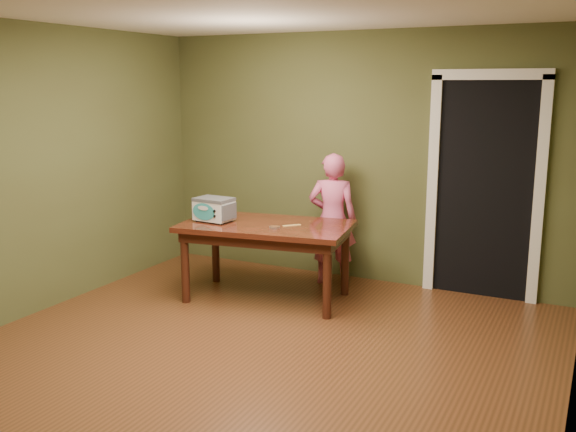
{
  "coord_description": "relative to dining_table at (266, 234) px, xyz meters",
  "views": [
    {
      "loc": [
        2.33,
        -3.83,
        2.07
      ],
      "look_at": [
        -0.08,
        1.0,
        0.95
      ],
      "focal_mm": 40.0,
      "sensor_mm": 36.0,
      "label": 1
    }
  ],
  "objects": [
    {
      "name": "toy_oven",
      "position": [
        -0.51,
        -0.13,
        0.23
      ],
      "size": [
        0.39,
        0.28,
        0.23
      ],
      "rotation": [
        0.0,
        0.0,
        -0.08
      ],
      "color": "#4C4F54",
      "rests_on": "dining_table"
    },
    {
      "name": "spatula",
      "position": [
        0.26,
        0.02,
        0.1
      ],
      "size": [
        0.14,
        0.15,
        0.01
      ],
      "primitive_type": "cube",
      "rotation": [
        0.0,
        0.0,
        0.85
      ],
      "color": "#E6C064",
      "rests_on": "dining_table"
    },
    {
      "name": "child",
      "position": [
        0.38,
        0.75,
        0.04
      ],
      "size": [
        0.57,
        0.45,
        1.37
      ],
      "primitive_type": "imported",
      "rotation": [
        0.0,
        0.0,
        3.42
      ],
      "color": "#DF5B8A",
      "rests_on": "floor"
    },
    {
      "name": "doorway",
      "position": [
        1.84,
        1.33,
        0.41
      ],
      "size": [
        1.1,
        0.66,
        2.25
      ],
      "color": "black",
      "rests_on": "ground"
    },
    {
      "name": "room_shell",
      "position": [
        0.54,
        -1.45,
        1.06
      ],
      "size": [
        4.52,
        5.02,
        2.61
      ],
      "color": "#4B532C",
      "rests_on": "ground"
    },
    {
      "name": "floor",
      "position": [
        0.54,
        -1.45,
        -0.65
      ],
      "size": [
        5.0,
        5.0,
        0.0
      ],
      "primitive_type": "plane",
      "color": "brown",
      "rests_on": "ground"
    },
    {
      "name": "baking_pan",
      "position": [
        0.17,
        -0.15,
        0.11
      ],
      "size": [
        0.1,
        0.1,
        0.02
      ],
      "color": "silver",
      "rests_on": "dining_table"
    },
    {
      "name": "dining_table",
      "position": [
        0.0,
        0.0,
        0.0
      ],
      "size": [
        1.71,
        1.12,
        0.75
      ],
      "rotation": [
        0.0,
        0.0,
        0.15
      ],
      "color": "black",
      "rests_on": "floor"
    }
  ]
}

